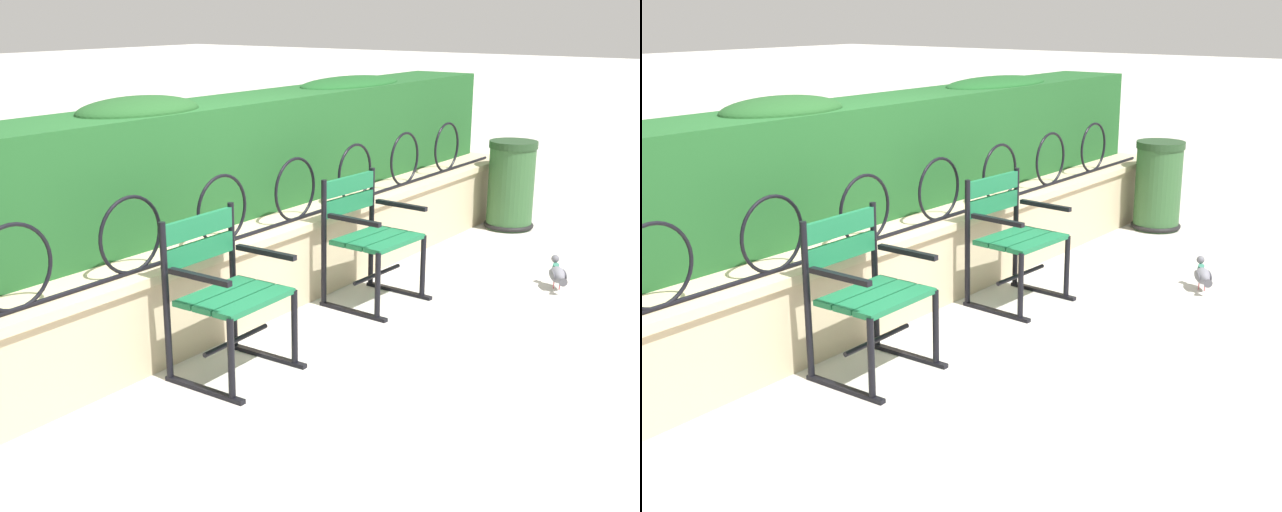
{
  "view_description": "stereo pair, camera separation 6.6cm",
  "coord_description": "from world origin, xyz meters",
  "views": [
    {
      "loc": [
        -3.64,
        -2.57,
        1.89
      ],
      "look_at": [
        0.0,
        0.07,
        0.55
      ],
      "focal_mm": 46.78,
      "sensor_mm": 36.0,
      "label": 1
    },
    {
      "loc": [
        -3.6,
        -2.62,
        1.89
      ],
      "look_at": [
        0.0,
        0.07,
        0.55
      ],
      "focal_mm": 46.78,
      "sensor_mm": 36.0,
      "label": 2
    }
  ],
  "objects": [
    {
      "name": "park_chair_left",
      "position": [
        -0.57,
        0.28,
        0.46
      ],
      "size": [
        0.58,
        0.53,
        0.86
      ],
      "color": "#19663D",
      "rests_on": "ground"
    },
    {
      "name": "trash_bin",
      "position": [
        3.2,
        0.3,
        0.37
      ],
      "size": [
        0.44,
        0.44,
        0.78
      ],
      "color": "#2D562D",
      "rests_on": "ground"
    },
    {
      "name": "pigeon_near_chairs",
      "position": [
        1.8,
        -0.67,
        0.11
      ],
      "size": [
        0.26,
        0.21,
        0.22
      ],
      "color": "slate",
      "rests_on": "ground"
    },
    {
      "name": "iron_arch_fence",
      "position": [
        -0.13,
        0.66,
        0.74
      ],
      "size": [
        6.84,
        0.02,
        0.42
      ],
      "color": "black",
      "rests_on": "stone_wall"
    },
    {
      "name": "ground_plane",
      "position": [
        0.0,
        0.0,
        0.0
      ],
      "size": [
        60.0,
        60.0,
        0.0
      ],
      "primitive_type": "plane",
      "color": "#BCB7AD"
    },
    {
      "name": "stone_wall",
      "position": [
        0.0,
        0.74,
        0.28
      ],
      "size": [
        7.38,
        0.41,
        0.55
      ],
      "color": "tan",
      "rests_on": "ground"
    },
    {
      "name": "hedge_row",
      "position": [
        -0.01,
        1.21,
        0.95
      ],
      "size": [
        7.23,
        0.6,
        0.84
      ],
      "color": "#1E5123",
      "rests_on": "stone_wall"
    },
    {
      "name": "park_chair_right",
      "position": [
        0.83,
        0.28,
        0.46
      ],
      "size": [
        0.6,
        0.55,
        0.85
      ],
      "color": "#19663D",
      "rests_on": "ground"
    }
  ]
}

